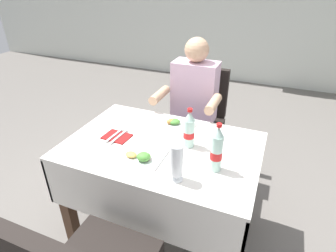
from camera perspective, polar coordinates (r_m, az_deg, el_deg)
ground_plane at (r=2.28m, az=-2.91°, el=-18.48°), size 11.00×11.00×0.00m
main_dining_table at (r=1.81m, az=-1.23°, el=-8.50°), size 1.19×0.80×0.75m
chair_far_diner_seat at (r=2.45m, az=6.21°, el=1.65°), size 0.44×0.50×0.97m
seated_diner_far at (r=2.30m, az=5.00°, el=4.09°), size 0.50×0.46×1.26m
plate_near_camera at (r=1.59m, az=-5.38°, el=-6.01°), size 0.26×0.26×0.06m
plate_far_diner at (r=1.88m, az=1.27°, el=-0.02°), size 0.24×0.24×0.05m
beer_glass_left at (r=1.38m, az=1.78°, el=-7.59°), size 0.07×0.07×0.21m
cola_bottle_primary at (r=1.64m, az=4.39°, el=-0.87°), size 0.07×0.07×0.25m
cola_bottle_secondary at (r=1.46m, az=10.05°, el=-4.95°), size 0.06×0.06×0.28m
napkin_cutlery_set at (r=1.81m, az=-10.55°, el=-2.13°), size 0.18×0.19×0.01m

